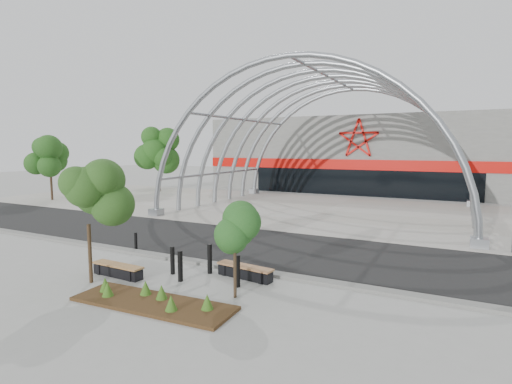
{
  "coord_description": "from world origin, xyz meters",
  "views": [
    {
      "loc": [
        9.03,
        -13.56,
        4.83
      ],
      "look_at": [
        0.0,
        4.0,
        2.6
      ],
      "focal_mm": 28.0,
      "sensor_mm": 36.0,
      "label": 1
    }
  ],
  "objects_px": {
    "bench_0": "(118,270)",
    "bench_1": "(245,272)",
    "street_tree_0": "(87,200)",
    "bollard_2": "(180,266)",
    "street_tree_1": "(235,231)"
  },
  "relations": [
    {
      "from": "bollard_2",
      "to": "bench_1",
      "type": "bearing_deg",
      "value": 35.8
    },
    {
      "from": "street_tree_1",
      "to": "bollard_2",
      "type": "distance_m",
      "value": 3.04
    },
    {
      "from": "bollard_2",
      "to": "street_tree_1",
      "type": "bearing_deg",
      "value": -9.94
    },
    {
      "from": "bench_0",
      "to": "bench_1",
      "type": "distance_m",
      "value": 4.77
    },
    {
      "from": "street_tree_0",
      "to": "bollard_2",
      "type": "relative_size",
      "value": 3.68
    },
    {
      "from": "street_tree_0",
      "to": "bench_0",
      "type": "xyz_separation_m",
      "value": [
        0.33,
        0.93,
        -2.75
      ]
    },
    {
      "from": "street_tree_0",
      "to": "bench_1",
      "type": "height_order",
      "value": "street_tree_0"
    },
    {
      "from": "street_tree_0",
      "to": "bench_0",
      "type": "bearing_deg",
      "value": 70.31
    },
    {
      "from": "street_tree_1",
      "to": "bollard_2",
      "type": "relative_size",
      "value": 2.69
    },
    {
      "from": "bench_0",
      "to": "bollard_2",
      "type": "bearing_deg",
      "value": 14.71
    },
    {
      "from": "bench_1",
      "to": "bench_0",
      "type": "bearing_deg",
      "value": -155.1
    },
    {
      "from": "street_tree_1",
      "to": "bollard_2",
      "type": "height_order",
      "value": "street_tree_1"
    },
    {
      "from": "bench_1",
      "to": "bollard_2",
      "type": "height_order",
      "value": "bollard_2"
    },
    {
      "from": "bench_1",
      "to": "bollard_2",
      "type": "bearing_deg",
      "value": -144.2
    },
    {
      "from": "street_tree_1",
      "to": "bollard_2",
      "type": "bearing_deg",
      "value": 170.06
    }
  ]
}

